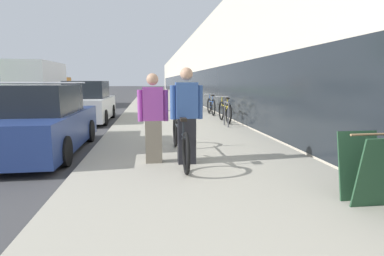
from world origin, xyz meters
TOP-DOWN VIEW (x-y plane):
  - sidewalk_slab at (5.96, 21.00)m, footprint 4.56×70.00m
  - storefront_facade at (13.28, 29.00)m, footprint 10.01×70.00m
  - lawn_strip at (-7.31, 25.00)m, footprint 6.46×70.00m
  - tandem_bicycle at (5.59, 2.21)m, footprint 0.52×2.87m
  - person_rider at (5.69, 1.83)m, footprint 0.60×0.24m
  - person_bystander at (5.08, 1.99)m, footprint 0.57×0.22m
  - bike_rack_hoop at (7.62, 6.36)m, footprint 0.05×0.60m
  - cruiser_bike_nearest at (7.83, 7.44)m, footprint 0.52×1.88m
  - cruiser_bike_middle at (7.84, 10.05)m, footprint 0.52×1.71m
  - cruiser_bike_farthest at (7.63, 12.08)m, footprint 0.52×1.69m
  - sandwich_board_sign at (7.71, -0.35)m, footprint 0.56×0.56m
  - parked_sedan_curbside at (2.47, 3.57)m, footprint 1.99×4.15m
  - vintage_roadster_curbside at (2.50, 9.10)m, footprint 1.80×4.03m
  - moving_truck at (-2.23, 17.98)m, footprint 2.37×6.71m

SIDE VIEW (x-z plane):
  - lawn_strip at x=-7.31m, z-range 0.00..0.03m
  - sidewalk_slab at x=5.96m, z-range 0.00..0.12m
  - cruiser_bike_farthest at x=7.63m, z-range 0.05..0.93m
  - tandem_bicycle at x=5.59m, z-range 0.05..0.95m
  - cruiser_bike_middle at x=7.84m, z-range 0.04..0.98m
  - cruiser_bike_nearest at x=7.83m, z-range 0.04..0.99m
  - sandwich_board_sign at x=7.71m, z-range 0.12..1.02m
  - bike_rack_hoop at x=7.62m, z-range 0.21..1.05m
  - parked_sedan_curbside at x=2.47m, z-range -0.11..1.52m
  - vintage_roadster_curbside at x=2.50m, z-range -0.09..1.58m
  - person_bystander at x=5.08m, z-range 0.12..1.80m
  - person_rider at x=5.69m, z-range 0.12..1.90m
  - moving_truck at x=-2.23m, z-range 0.02..2.93m
  - storefront_facade at x=13.28m, z-range -0.01..5.19m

